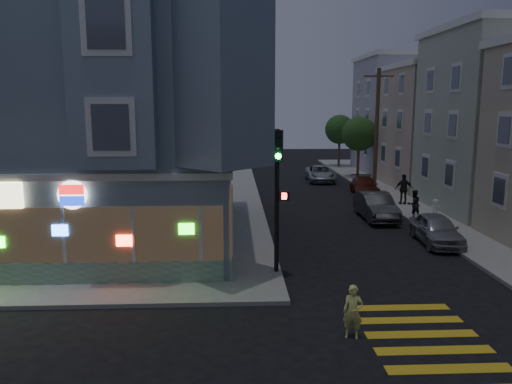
{
  "coord_description": "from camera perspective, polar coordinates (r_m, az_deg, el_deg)",
  "views": [
    {
      "loc": [
        1.17,
        -13.35,
        6.48
      ],
      "look_at": [
        2.12,
        7.29,
        2.85
      ],
      "focal_mm": 35.0,
      "sensor_mm": 36.0,
      "label": 1
    }
  ],
  "objects": [
    {
      "name": "running_child",
      "position": [
        14.59,
        11.02,
        -13.3
      ],
      "size": [
        0.64,
        0.52,
        1.53
      ],
      "primitive_type": "imported",
      "rotation": [
        0.0,
        0.0,
        -0.31
      ],
      "color": "#E5EA77",
      "rests_on": "ground"
    },
    {
      "name": "parked_car_a",
      "position": [
        24.97,
        19.94,
        -4.03
      ],
      "size": [
        1.92,
        4.22,
        1.4
      ],
      "primitive_type": "imported",
      "rotation": [
        0.0,
        0.0,
        -0.06
      ],
      "color": "#929499",
      "rests_on": "ground"
    },
    {
      "name": "street_tree_far",
      "position": [
        52.58,
        9.54,
        7.05
      ],
      "size": [
        3.0,
        3.0,
        5.3
      ],
      "color": "#4C3826",
      "rests_on": "sidewalk_ne"
    },
    {
      "name": "sidewalk_nw",
      "position": [
        39.72,
        -24.28,
        -0.21
      ],
      "size": [
        33.0,
        42.0,
        0.15
      ],
      "primitive_type": "cube",
      "color": "gray",
      "rests_on": "ground"
    },
    {
      "name": "corner_building",
      "position": [
        25.38,
        -19.24,
        7.92
      ],
      "size": [
        14.6,
        14.6,
        11.4
      ],
      "color": "slate",
      "rests_on": "sidewalk_nw"
    },
    {
      "name": "parked_car_d",
      "position": [
        42.95,
        7.35,
        2.1
      ],
      "size": [
        2.39,
        4.87,
        1.33
      ],
      "primitive_type": "imported",
      "rotation": [
        0.0,
        0.0,
        -0.04
      ],
      "color": "#ACB3B7",
      "rests_on": "ground"
    },
    {
      "name": "traffic_signal",
      "position": [
        18.48,
        2.52,
        1.72
      ],
      "size": [
        0.68,
        0.61,
        5.45
      ],
      "rotation": [
        0.0,
        0.0,
        -0.26
      ],
      "color": "black",
      "rests_on": "sidewalk_nw"
    },
    {
      "name": "fire_hydrant",
      "position": [
        31.09,
        19.79,
        -1.52
      ],
      "size": [
        0.5,
        0.29,
        0.87
      ],
      "color": "silver",
      "rests_on": "sidewalk_ne"
    },
    {
      "name": "utility_pole",
      "position": [
        38.93,
        13.62,
        7.21
      ],
      "size": [
        2.2,
        0.3,
        9.0
      ],
      "color": "#4C3826",
      "rests_on": "sidewalk_ne"
    },
    {
      "name": "pedestrian_b",
      "position": [
        33.43,
        16.54,
        0.32
      ],
      "size": [
        1.17,
        0.55,
        1.94
      ],
      "primitive_type": "imported",
      "rotation": [
        0.0,
        0.0,
        3.07
      ],
      "color": "black",
      "rests_on": "sidewalk_ne"
    },
    {
      "name": "parked_car_b",
      "position": [
        29.28,
        13.54,
        -1.59
      ],
      "size": [
        1.62,
        4.59,
        1.51
      ],
      "primitive_type": "imported",
      "rotation": [
        0.0,
        0.0,
        0.01
      ],
      "color": "#35373A",
      "rests_on": "ground"
    },
    {
      "name": "ground",
      "position": [
        14.89,
        -7.15,
        -15.93
      ],
      "size": [
        120.0,
        120.0,
        0.0
      ],
      "primitive_type": "plane",
      "color": "black",
      "rests_on": "ground"
    },
    {
      "name": "parked_car_c",
      "position": [
        37.07,
        12.29,
        0.66
      ],
      "size": [
        2.28,
        4.54,
        1.26
      ],
      "primitive_type": "imported",
      "rotation": [
        0.0,
        0.0,
        -0.12
      ],
      "color": "#541E13",
      "rests_on": "ground"
    },
    {
      "name": "pedestrian_a",
      "position": [
        29.38,
        17.58,
        -1.34
      ],
      "size": [
        0.92,
        0.8,
        1.62
      ],
      "primitive_type": "imported",
      "rotation": [
        0.0,
        0.0,
        3.4
      ],
      "color": "black",
      "rests_on": "sidewalk_ne"
    },
    {
      "name": "row_house_d",
      "position": [
        50.79,
        18.71,
        8.23
      ],
      "size": [
        12.0,
        8.6,
        10.5
      ],
      "primitive_type": "cube",
      "color": "#A39DAD",
      "rests_on": "sidewalk_ne"
    },
    {
      "name": "street_tree_near",
      "position": [
        44.8,
        11.69,
        6.5
      ],
      "size": [
        3.0,
        3.0,
        5.3
      ],
      "color": "#4C3826",
      "rests_on": "sidewalk_ne"
    },
    {
      "name": "row_house_c",
      "position": [
        42.55,
        23.05,
        6.71
      ],
      "size": [
        12.0,
        8.6,
        9.0
      ],
      "primitive_type": "cube",
      "color": "tan",
      "rests_on": "sidewalk_ne"
    }
  ]
}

